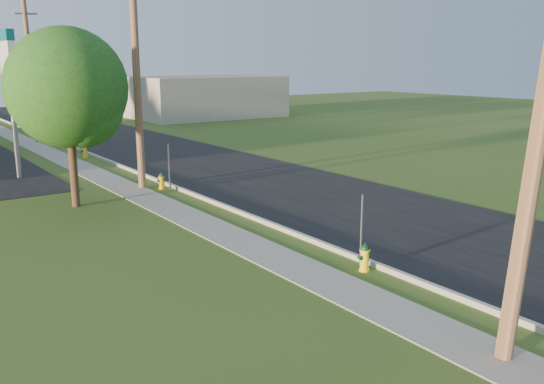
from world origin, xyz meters
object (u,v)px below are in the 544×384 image
object	(u,v)px
tree_verge	(71,93)
hydrant_mid	(162,181)
price_pylon	(8,62)
hydrant_far	(85,151)
utility_pole_near	(544,99)
utility_pole_mid	(137,73)
utility_pole_far	(31,71)
hydrant_near	(365,257)

from	to	relation	value
tree_verge	hydrant_mid	distance (m)	5.65
price_pylon	hydrant_far	xyz separation A→B (m)	(4.45, 3.98, -5.03)
tree_verge	utility_pole_near	bearing A→B (deg)	-78.54
utility_pole_mid	utility_pole_far	distance (m)	18.00
utility_pole_near	price_pylon	world-z (taller)	utility_pole_near
utility_pole_mid	tree_verge	distance (m)	3.77
price_pylon	utility_pole_mid	bearing A→B (deg)	-54.66
hydrant_mid	hydrant_near	bearing A→B (deg)	-89.63
price_pylon	hydrant_mid	distance (m)	9.20
utility_pole_far	hydrant_near	xyz separation A→B (m)	(0.67, -31.13, -4.43)
utility_pole_far	price_pylon	xyz separation A→B (m)	(-3.90, -12.50, 0.63)
utility_pole_far	hydrant_far	distance (m)	9.61
price_pylon	hydrant_mid	world-z (taller)	price_pylon
hydrant_near	hydrant_mid	bearing A→B (deg)	90.37
utility_pole_far	hydrant_near	bearing A→B (deg)	-88.76
utility_pole_mid	hydrant_mid	distance (m)	4.69
hydrant_near	hydrant_mid	xyz separation A→B (m)	(-0.08, 12.41, -0.02)
price_pylon	hydrant_near	distance (m)	19.84
utility_pole_mid	utility_pole_far	bearing A→B (deg)	90.00
utility_pole_near	hydrant_far	distance (m)	27.84
price_pylon	tree_verge	xyz separation A→B (m)	(0.60, -7.20, -1.11)
hydrant_mid	hydrant_far	distance (m)	10.20
utility_pole_mid	hydrant_far	distance (m)	10.53
hydrant_mid	utility_pole_far	bearing A→B (deg)	91.82
tree_verge	hydrant_mid	size ratio (longest dim) A/B	9.23
tree_verge	hydrant_far	size ratio (longest dim) A/B	8.25
utility_pole_mid	hydrant_mid	size ratio (longest dim) A/B	13.46
hydrant_mid	hydrant_far	world-z (taller)	hydrant_far
hydrant_far	price_pylon	bearing A→B (deg)	-138.18
tree_verge	price_pylon	bearing A→B (deg)	94.73
utility_pole_far	hydrant_mid	world-z (taller)	utility_pole_far
utility_pole_near	utility_pole_far	bearing A→B (deg)	90.00
price_pylon	utility_pole_far	bearing A→B (deg)	72.67
tree_verge	hydrant_far	xyz separation A→B (m)	(3.85, 11.19, -3.93)
utility_pole_far	price_pylon	world-z (taller)	utility_pole_far
utility_pole_far	hydrant_far	xyz separation A→B (m)	(0.55, -8.52, -4.40)
utility_pole_far	hydrant_far	world-z (taller)	utility_pole_far
utility_pole_far	hydrant_near	distance (m)	31.45
utility_pole_mid	tree_verge	bearing A→B (deg)	-152.71
utility_pole_mid	utility_pole_far	xyz separation A→B (m)	(0.00, 18.00, -0.15)
utility_pole_mid	hydrant_mid	bearing A→B (deg)	-50.46
utility_pole_far	hydrant_near	world-z (taller)	utility_pole_far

